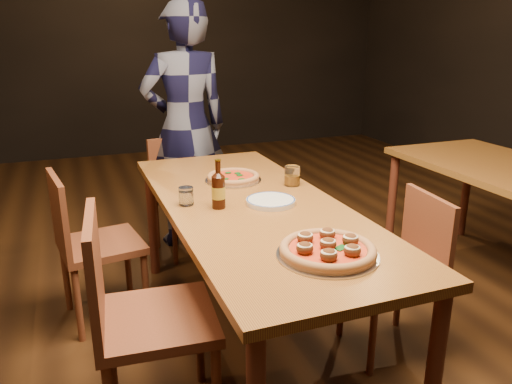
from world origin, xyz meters
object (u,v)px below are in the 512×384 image
object	(u,v)px
table_main	(252,217)
pizza_meatball	(328,249)
chair_main_sw	(101,243)
beer_bottle	(218,191)
amber_glass	(292,176)
pizza_margherita	(233,177)
plate_stack	(271,201)
chair_main_nw	(157,318)
water_glass	(186,196)
chair_end	(186,195)
diner	(186,127)
chair_main_e	(390,273)

from	to	relation	value
table_main	pizza_meatball	size ratio (longest dim) A/B	5.33
chair_main_sw	beer_bottle	world-z (taller)	beer_bottle
amber_glass	pizza_margherita	bearing A→B (deg)	144.45
pizza_meatball	plate_stack	xyz separation A→B (m)	(0.03, 0.61, -0.01)
chair_main_nw	pizza_meatball	world-z (taller)	chair_main_nw
plate_stack	water_glass	bearing A→B (deg)	161.56
pizza_margherita	beer_bottle	xyz separation A→B (m)	(-0.20, -0.40, 0.06)
chair_end	pizza_margherita	distance (m)	0.89
plate_stack	diner	world-z (taller)	diner
chair_main_e	pizza_meatball	distance (m)	0.73
plate_stack	water_glass	distance (m)	0.40
water_glass	beer_bottle	bearing A→B (deg)	-36.11
diner	chair_main_nw	bearing A→B (deg)	68.23
diner	pizza_margherita	bearing A→B (deg)	86.81
water_glass	pizza_margherita	bearing A→B (deg)	42.11
chair_end	plate_stack	world-z (taller)	chair_end
chair_end	amber_glass	xyz separation A→B (m)	(0.35, -1.01, 0.38)
pizza_meatball	amber_glass	world-z (taller)	amber_glass
diner	plate_stack	bearing A→B (deg)	88.19
diner	pizza_meatball	bearing A→B (deg)	86.54
chair_main_nw	water_glass	distance (m)	0.63
chair_main_e	plate_stack	xyz separation A→B (m)	(-0.52, 0.27, 0.34)
table_main	amber_glass	bearing A→B (deg)	33.31
water_glass	diner	distance (m)	1.34
beer_bottle	pizza_meatball	bearing A→B (deg)	-71.16
chair_main_sw	diner	world-z (taller)	diner
plate_stack	amber_glass	world-z (taller)	amber_glass
chair_main_e	diner	xyz separation A→B (m)	(-0.59, 1.71, 0.46)
chair_main_sw	pizza_margherita	size ratio (longest dim) A/B	2.86
chair_main_sw	water_glass	bearing A→B (deg)	-145.75
diner	amber_glass	bearing A→B (deg)	99.10
chair_main_sw	water_glass	xyz separation A→B (m)	(0.39, -0.42, 0.35)
table_main	chair_main_sw	world-z (taller)	chair_main_sw
chair_main_nw	plate_stack	bearing A→B (deg)	-54.92
plate_stack	amber_glass	distance (m)	0.33
chair_main_nw	amber_glass	distance (m)	1.08
pizza_meatball	water_glass	size ratio (longest dim) A/B	4.34
table_main	beer_bottle	distance (m)	0.23
chair_main_sw	plate_stack	size ratio (longest dim) A/B	3.76
pizza_meatball	pizza_margherita	bearing A→B (deg)	90.91
chair_main_nw	chair_end	distance (m)	1.68
chair_main_sw	pizza_meatball	xyz separation A→B (m)	(0.73, -1.15, 0.33)
table_main	water_glass	distance (m)	0.33
chair_main_nw	chair_main_sw	bearing A→B (deg)	13.87
table_main	diner	world-z (taller)	diner
beer_bottle	diner	xyz separation A→B (m)	(0.18, 1.40, 0.05)
pizza_meatball	water_glass	xyz separation A→B (m)	(-0.35, 0.74, 0.02)
pizza_margherita	pizza_meatball	bearing A→B (deg)	-89.09
chair_main_nw	pizza_margherita	world-z (taller)	chair_main_nw
chair_main_sw	chair_end	bearing A→B (deg)	-50.51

